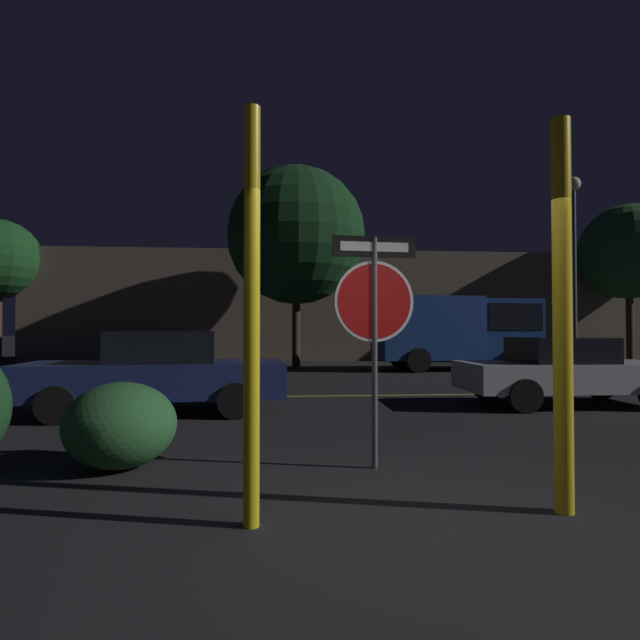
% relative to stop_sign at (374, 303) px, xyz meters
% --- Properties ---
extents(ground_plane, '(260.00, 260.00, 0.00)m').
position_rel_stop_sign_xyz_m(ground_plane, '(0.06, -1.62, -1.74)').
color(ground_plane, black).
extents(road_center_stripe, '(42.73, 0.12, 0.01)m').
position_rel_stop_sign_xyz_m(road_center_stripe, '(0.06, 5.75, -1.74)').
color(road_center_stripe, gold).
rests_on(road_center_stripe, ground_plane).
extents(stop_sign, '(0.90, 0.10, 2.44)m').
position_rel_stop_sign_xyz_m(stop_sign, '(0.00, 0.00, 0.00)').
color(stop_sign, '#4C4C51').
rests_on(stop_sign, ground_plane).
extents(yellow_pole_left, '(0.12, 0.12, 3.13)m').
position_rel_stop_sign_xyz_m(yellow_pole_left, '(-1.21, -1.46, -0.17)').
color(yellow_pole_left, yellow).
rests_on(yellow_pole_left, ground_plane).
extents(yellow_pole_right, '(0.15, 0.15, 3.16)m').
position_rel_stop_sign_xyz_m(yellow_pole_right, '(1.26, -1.38, -0.16)').
color(yellow_pole_right, yellow).
rests_on(yellow_pole_right, ground_plane).
extents(hedge_bush_2, '(1.15, 1.14, 0.90)m').
position_rel_stop_sign_xyz_m(hedge_bush_2, '(-2.67, 0.22, -1.29)').
color(hedge_bush_2, '#285B2D').
rests_on(hedge_bush_2, ground_plane).
extents(passing_car_2, '(4.61, 2.14, 1.43)m').
position_rel_stop_sign_xyz_m(passing_car_2, '(-3.12, 3.73, -1.03)').
color(passing_car_2, navy).
rests_on(passing_car_2, ground_plane).
extents(passing_car_3, '(4.07, 1.83, 1.31)m').
position_rel_stop_sign_xyz_m(passing_car_3, '(4.49, 4.02, -1.08)').
color(passing_car_3, silver).
rests_on(passing_car_3, ground_plane).
extents(delivery_truck, '(5.94, 2.54, 2.65)m').
position_rel_stop_sign_xyz_m(delivery_truck, '(5.59, 12.60, -0.21)').
color(delivery_truck, navy).
rests_on(delivery_truck, ground_plane).
extents(street_lamp, '(0.51, 0.51, 6.97)m').
position_rel_stop_sign_xyz_m(street_lamp, '(9.55, 11.84, 3.04)').
color(street_lamp, '#4C4C51').
rests_on(street_lamp, ground_plane).
extents(tree_1, '(4.42, 4.42, 7.33)m').
position_rel_stop_sign_xyz_m(tree_1, '(15.31, 16.80, 3.37)').
color(tree_1, '#422D1E').
rests_on(tree_1, ground_plane).
extents(tree_2, '(5.50, 5.50, 7.99)m').
position_rel_stop_sign_xyz_m(tree_2, '(-0.34, 14.70, 3.49)').
color(tree_2, '#422D1E').
rests_on(tree_2, ground_plane).
extents(building_backdrop, '(30.46, 3.06, 5.26)m').
position_rel_stop_sign_xyz_m(building_backdrop, '(2.42, 19.69, 0.89)').
color(building_backdrop, '#6B5B4C').
rests_on(building_backdrop, ground_plane).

